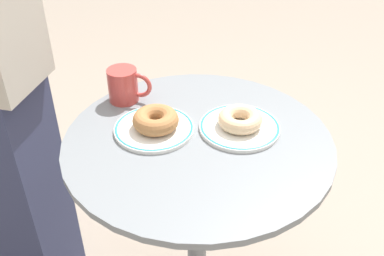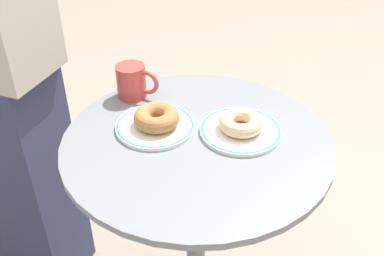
% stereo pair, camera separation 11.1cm
% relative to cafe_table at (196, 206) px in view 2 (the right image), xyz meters
% --- Properties ---
extents(cafe_table, '(0.67, 0.67, 0.74)m').
position_rel_cafe_table_xyz_m(cafe_table, '(0.00, 0.00, 0.00)').
color(cafe_table, slate).
rests_on(cafe_table, ground).
extents(plate_left, '(0.20, 0.20, 0.01)m').
position_rel_cafe_table_xyz_m(plate_left, '(-0.11, 0.04, 0.24)').
color(plate_left, white).
rests_on(plate_left, cafe_table).
extents(plate_right, '(0.21, 0.21, 0.01)m').
position_rel_cafe_table_xyz_m(plate_right, '(0.11, 0.03, 0.24)').
color(plate_right, white).
rests_on(plate_right, cafe_table).
extents(donut_cinnamon, '(0.15, 0.15, 0.04)m').
position_rel_cafe_table_xyz_m(donut_cinnamon, '(-0.10, 0.04, 0.27)').
color(donut_cinnamon, '#A36B3D').
rests_on(donut_cinnamon, plate_left).
extents(donut_glazed, '(0.16, 0.16, 0.04)m').
position_rel_cafe_table_xyz_m(donut_glazed, '(0.11, 0.03, 0.26)').
color(donut_glazed, '#E0B789').
rests_on(donut_glazed, plate_right).
extents(coffee_mug, '(0.12, 0.08, 0.09)m').
position_rel_cafe_table_xyz_m(coffee_mug, '(-0.19, 0.19, 0.28)').
color(coffee_mug, '#B73D38').
rests_on(coffee_mug, cafe_table).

